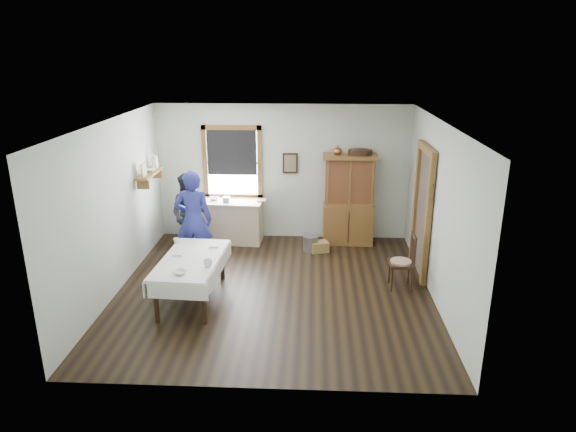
{
  "coord_description": "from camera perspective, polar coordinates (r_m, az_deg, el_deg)",
  "views": [
    {
      "loc": [
        0.59,
        -7.46,
        3.75
      ],
      "look_at": [
        0.21,
        0.3,
        1.17
      ],
      "focal_mm": 32.0,
      "sensor_mm": 36.0,
      "label": 1
    }
  ],
  "objects": [
    {
      "name": "room",
      "position": [
        7.86,
        -1.66,
        0.58
      ],
      "size": [
        5.01,
        5.01,
        2.7
      ],
      "color": "black",
      "rests_on": "ground"
    },
    {
      "name": "window",
      "position": [
        10.27,
        -6.21,
        6.28
      ],
      "size": [
        1.18,
        0.07,
        1.48
      ],
      "color": "white",
      "rests_on": "room"
    },
    {
      "name": "doorway",
      "position": [
        8.9,
        14.76,
        0.85
      ],
      "size": [
        0.09,
        1.14,
        2.22
      ],
      "color": "#4E4137",
      "rests_on": "room"
    },
    {
      "name": "wall_shelf",
      "position": [
        9.72,
        -15.07,
        4.8
      ],
      "size": [
        0.24,
        1.0,
        0.44
      ],
      "color": "brown",
      "rests_on": "room"
    },
    {
      "name": "framed_picture",
      "position": [
        10.17,
        0.25,
        5.89
      ],
      "size": [
        0.3,
        0.04,
        0.4
      ],
      "primitive_type": "cube",
      "color": "black",
      "rests_on": "room"
    },
    {
      "name": "rug_beater",
      "position": [
        8.23,
        15.78,
        3.4
      ],
      "size": [
        0.01,
        0.27,
        0.27
      ],
      "primitive_type": "torus",
      "rotation": [
        0.0,
        1.57,
        0.0
      ],
      "color": "black",
      "rests_on": "room"
    },
    {
      "name": "work_counter",
      "position": [
        10.3,
        -6.96,
        -0.58
      ],
      "size": [
        1.52,
        0.66,
        0.85
      ],
      "primitive_type": "cube",
      "rotation": [
        0.0,
        0.0,
        -0.06
      ],
      "color": "#C4AF88",
      "rests_on": "room"
    },
    {
      "name": "china_hutch",
      "position": [
        10.09,
        6.77,
        1.79
      ],
      "size": [
        1.05,
        0.5,
        1.78
      ],
      "primitive_type": "cube",
      "rotation": [
        0.0,
        0.0,
        -0.0
      ],
      "color": "brown",
      "rests_on": "room"
    },
    {
      "name": "dining_table",
      "position": [
        8.1,
        -10.62,
        -6.86
      ],
      "size": [
        0.99,
        1.75,
        0.68
      ],
      "primitive_type": "cube",
      "rotation": [
        0.0,
        0.0,
        -0.06
      ],
      "color": "white",
      "rests_on": "room"
    },
    {
      "name": "spindle_chair",
      "position": [
        8.47,
        12.51,
        -4.91
      ],
      "size": [
        0.43,
        0.43,
        0.93
      ],
      "primitive_type": "cube",
      "rotation": [
        0.0,
        0.0,
        0.01
      ],
      "color": "black",
      "rests_on": "room"
    },
    {
      "name": "pail",
      "position": [
        9.86,
        2.5,
        -3.05
      ],
      "size": [
        0.31,
        0.31,
        0.3
      ],
      "primitive_type": "cube",
      "rotation": [
        0.0,
        0.0,
        -0.11
      ],
      "color": "gray",
      "rests_on": "room"
    },
    {
      "name": "wicker_basket",
      "position": [
        9.85,
        3.51,
        -3.42
      ],
      "size": [
        0.39,
        0.32,
        0.2
      ],
      "primitive_type": "cube",
      "rotation": [
        0.0,
        0.0,
        0.3
      ],
      "color": "olive",
      "rests_on": "room"
    },
    {
      "name": "woman_blue",
      "position": [
        9.03,
        -10.43,
        -0.86
      ],
      "size": [
        0.62,
        0.43,
        1.64
      ],
      "primitive_type": "imported",
      "rotation": [
        0.0,
        0.0,
        3.2
      ],
      "color": "navy",
      "rests_on": "room"
    },
    {
      "name": "figure_dark",
      "position": [
        9.73,
        -10.8,
        -0.14
      ],
      "size": [
        0.76,
        0.63,
        1.43
      ],
      "primitive_type": "imported",
      "rotation": [
        0.0,
        0.0,
        -0.14
      ],
      "color": "black",
      "rests_on": "room"
    },
    {
      "name": "table_cup_a",
      "position": [
        7.62,
        -8.91,
        -5.18
      ],
      "size": [
        0.16,
        0.16,
        0.1
      ],
      "primitive_type": "imported",
      "rotation": [
        0.0,
        0.0,
        -0.29
      ],
      "color": "white",
      "rests_on": "dining_table"
    },
    {
      "name": "table_cup_b",
      "position": [
        8.58,
        -12.31,
        -2.71
      ],
      "size": [
        0.1,
        0.1,
        0.09
      ],
      "primitive_type": "imported",
      "rotation": [
        0.0,
        0.0,
        0.06
      ],
      "color": "white",
      "rests_on": "dining_table"
    },
    {
      "name": "table_bowl",
      "position": [
        7.46,
        -11.93,
        -6.12
      ],
      "size": [
        0.28,
        0.28,
        0.05
      ],
      "primitive_type": "imported",
      "rotation": [
        0.0,
        0.0,
        -0.43
      ],
      "color": "white",
      "rests_on": "dining_table"
    },
    {
      "name": "counter_book",
      "position": [
        10.13,
        -3.43,
        1.78
      ],
      "size": [
        0.15,
        0.2,
        0.02
      ],
      "primitive_type": "imported",
      "rotation": [
        0.0,
        0.0,
        -0.01
      ],
      "color": "#77634F",
      "rests_on": "work_counter"
    },
    {
      "name": "counter_bowl",
      "position": [
        10.24,
        -8.18,
        1.92
      ],
      "size": [
        0.24,
        0.24,
        0.06
      ],
      "primitive_type": "imported",
      "rotation": [
        0.0,
        0.0,
        0.33
      ],
      "color": "white",
      "rests_on": "work_counter"
    },
    {
      "name": "shelf_bowl",
      "position": [
        9.72,
        -15.06,
        4.95
      ],
      "size": [
        0.22,
        0.22,
        0.05
      ],
      "primitive_type": "imported",
      "color": "white",
      "rests_on": "wall_shelf"
    }
  ]
}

